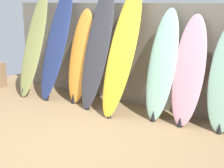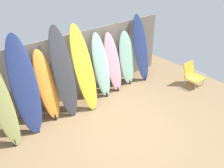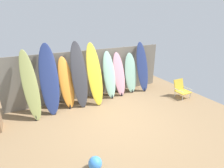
# 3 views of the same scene
# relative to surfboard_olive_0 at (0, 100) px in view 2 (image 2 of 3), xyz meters

# --- Properties ---
(ground) EXTENTS (7.68, 7.68, 0.00)m
(ground) POSITION_rel_surfboard_olive_0_xyz_m (2.13, -1.44, -0.99)
(ground) COLOR #8E704C
(fence_back) EXTENTS (6.08, 0.11, 1.80)m
(fence_back) POSITION_rel_surfboard_olive_0_xyz_m (2.13, 0.56, -0.09)
(fence_back) COLOR gray
(fence_back) RESTS_ON ground
(surfboard_olive_0) EXTENTS (0.52, 0.90, 2.03)m
(surfboard_olive_0) POSITION_rel_surfboard_olive_0_xyz_m (0.00, 0.00, 0.00)
(surfboard_olive_0) COLOR olive
(surfboard_olive_0) RESTS_ON ground
(surfboard_navy_1) EXTENTS (0.66, 0.85, 2.18)m
(surfboard_navy_1) POSITION_rel_surfboard_olive_0_xyz_m (0.56, 0.08, 0.09)
(surfboard_navy_1) COLOR navy
(surfboard_navy_1) RESTS_ON ground
(surfboard_orange_2) EXTENTS (0.53, 0.63, 1.71)m
(surfboard_orange_2) POSITION_rel_surfboard_olive_0_xyz_m (1.09, 0.15, -0.15)
(surfboard_orange_2) COLOR orange
(surfboard_orange_2) RESTS_ON ground
(surfboard_charcoal_3) EXTENTS (0.56, 0.76, 2.18)m
(surfboard_charcoal_3) POSITION_rel_surfboard_olive_0_xyz_m (1.53, 0.09, 0.09)
(surfboard_charcoal_3) COLOR #38383D
(surfboard_charcoal_3) RESTS_ON ground
(surfboard_yellow_4) EXTENTS (0.55, 0.90, 2.10)m
(surfboard_yellow_4) POSITION_rel_surfboard_olive_0_xyz_m (2.07, 0.04, 0.05)
(surfboard_yellow_4) COLOR yellow
(surfboard_yellow_4) RESTS_ON ground
(surfboard_seafoam_5) EXTENTS (0.48, 0.59, 1.74)m
(surfboard_seafoam_5) POSITION_rel_surfboard_olive_0_xyz_m (2.72, 0.19, -0.13)
(surfboard_seafoam_5) COLOR #9ED6BC
(surfboard_seafoam_5) RESTS_ON ground
(surfboard_pink_6) EXTENTS (0.50, 0.57, 1.66)m
(surfboard_pink_6) POSITION_rel_surfboard_olive_0_xyz_m (3.16, 0.21, -0.17)
(surfboard_pink_6) COLOR pink
(surfboard_pink_6) RESTS_ON ground
(surfboard_seafoam_7) EXTENTS (0.54, 0.43, 1.59)m
(surfboard_seafoam_7) POSITION_rel_surfboard_olive_0_xyz_m (3.71, 0.24, -0.21)
(surfboard_seafoam_7) COLOR #9ED6BC
(surfboard_seafoam_7) RESTS_ON ground
(surfboard_navy_8) EXTENTS (0.52, 0.63, 1.98)m
(surfboard_navy_8) POSITION_rel_surfboard_olive_0_xyz_m (4.25, 0.20, -0.01)
(surfboard_navy_8) COLOR navy
(surfboard_navy_8) RESTS_ON ground
(beach_chair) EXTENTS (0.50, 0.55, 0.66)m
(beach_chair) POSITION_rel_surfboard_olive_0_xyz_m (5.17, -1.10, -0.66)
(beach_chair) COLOR silver
(beach_chair) RESTS_ON ground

